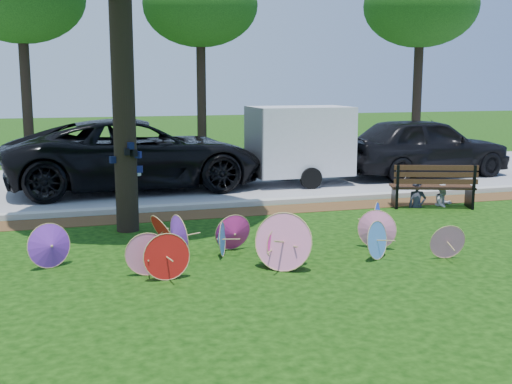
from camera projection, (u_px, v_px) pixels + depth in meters
The scene contains 12 objects.
ground at pixel (262, 271), 10.05m from camera, with size 90.00×90.00×0.00m, color black.
mulch_strip at pixel (202, 214), 14.30m from camera, with size 90.00×1.00×0.01m, color #472D16.
curb at pixel (196, 206), 14.95m from camera, with size 90.00×0.30×0.12m, color #B7B5AD.
street at pixel (168, 182), 18.87m from camera, with size 90.00×8.00×0.01m, color gray.
parasol_pile at pixel (254, 239), 10.56m from camera, with size 7.01×2.57×0.94m.
black_van at pixel (137, 154), 17.42m from camera, with size 3.19×6.93×1.92m, color black.
dark_pickup at pixel (424, 147), 19.84m from camera, with size 2.19×5.46×1.86m, color black.
cargo_trailer at pixel (300, 141), 18.24m from camera, with size 2.74×1.74×2.52m, color silver.
park_bench at pixel (432, 186), 15.07m from camera, with size 1.96×0.74×1.02m, color black, non-canonical shape.
person_left at pixel (418, 182), 15.00m from camera, with size 0.44×0.29×1.20m, color #313443.
person_right at pixel (444, 185), 15.22m from camera, with size 0.49×0.38×1.00m, color silver.
bg_trees at pixel (221, 3), 23.71m from camera, with size 19.01×6.60×7.40m.
Camera 1 is at (-2.88, -9.25, 2.95)m, focal length 45.00 mm.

